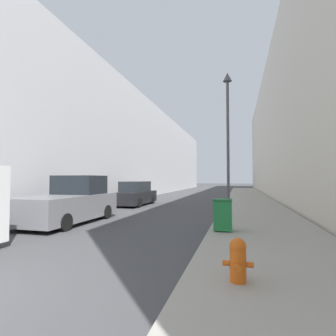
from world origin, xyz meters
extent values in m
cube|color=#9E998E|center=(5.60, 18.00, 0.07)|extent=(3.79, 60.00, 0.15)
cube|color=#BCBCC1|center=(-10.40, 26.00, 5.16)|extent=(12.00, 60.00, 10.31)
cube|color=beige|center=(13.60, 26.00, 7.05)|extent=(12.00, 60.00, 14.10)
cylinder|color=#D15614|center=(4.68, 2.27, 0.42)|extent=(0.27, 0.27, 0.54)
sphere|color=#D15614|center=(4.68, 2.27, 0.74)|extent=(0.29, 0.29, 0.29)
cylinder|color=#D15614|center=(4.68, 2.27, 0.83)|extent=(0.08, 0.08, 0.06)
cylinder|color=#D15614|center=(4.68, 2.07, 0.45)|extent=(0.11, 0.12, 0.11)
cylinder|color=#D15614|center=(4.48, 2.27, 0.45)|extent=(0.12, 0.09, 0.09)
cylinder|color=#D15614|center=(4.87, 2.27, 0.45)|extent=(0.12, 0.09, 0.09)
cube|color=#1E7538|center=(4.18, 6.60, 0.65)|extent=(0.59, 0.55, 0.94)
cube|color=#16572A|center=(4.18, 6.60, 1.17)|extent=(0.60, 0.56, 0.08)
cylinder|color=black|center=(3.93, 6.83, 0.23)|extent=(0.05, 0.16, 0.16)
cylinder|color=black|center=(4.43, 6.83, 0.23)|extent=(0.05, 0.16, 0.16)
cylinder|color=#4C4C51|center=(4.26, 9.42, 0.27)|extent=(0.23, 0.23, 0.25)
cylinder|color=#4C4C51|center=(4.26, 9.42, 3.19)|extent=(0.12, 0.12, 6.08)
cone|color=#4C4C51|center=(4.26, 9.42, 6.42)|extent=(0.39, 0.39, 0.39)
cube|color=slate|center=(-2.37, 7.34, 0.68)|extent=(2.16, 4.92, 1.01)
cube|color=black|center=(-2.37, 8.20, 1.61)|extent=(1.99, 1.57, 0.84)
cylinder|color=black|center=(-3.37, 8.86, 0.32)|extent=(0.24, 0.64, 0.64)
cylinder|color=black|center=(-1.36, 8.86, 0.32)|extent=(0.24, 0.64, 0.64)
cylinder|color=black|center=(-3.37, 5.81, 0.32)|extent=(0.24, 0.64, 0.64)
cylinder|color=black|center=(-1.36, 5.81, 0.32)|extent=(0.24, 0.64, 0.64)
cube|color=black|center=(-2.41, 15.02, 0.56)|extent=(1.75, 4.52, 0.80)
cube|color=#1E2328|center=(-2.41, 15.02, 1.32)|extent=(1.54, 2.35, 0.72)
cylinder|color=black|center=(-3.21, 16.37, 0.32)|extent=(0.24, 0.64, 0.64)
cylinder|color=black|center=(-1.60, 16.37, 0.32)|extent=(0.24, 0.64, 0.64)
cylinder|color=black|center=(-3.21, 13.66, 0.32)|extent=(0.24, 0.64, 0.64)
cylinder|color=black|center=(-1.60, 13.66, 0.32)|extent=(0.24, 0.64, 0.64)
camera|label=1|loc=(4.70, -2.37, 1.89)|focal=28.00mm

